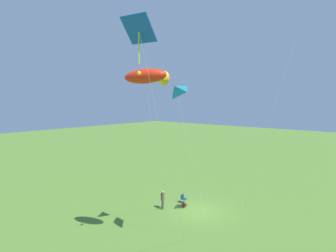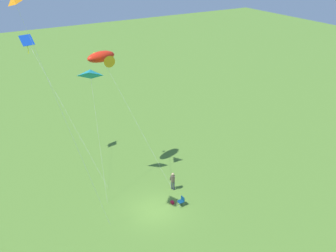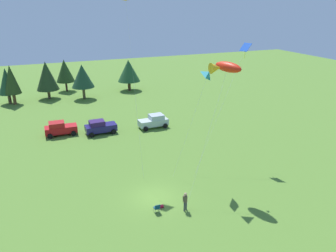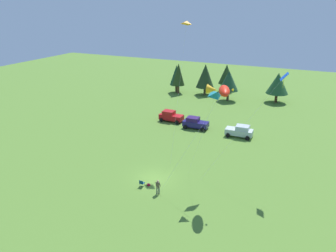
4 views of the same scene
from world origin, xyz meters
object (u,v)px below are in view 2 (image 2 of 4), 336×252
object	(u,v)px
backpack_on_grass	(172,202)
person_kite_flyer	(173,180)
kite_delta_teal	(91,73)
folding_chair	(182,201)
kite_diamond_blue	(29,45)
kite_delta_orange	(13,0)
kite_large_fish	(103,58)

from	to	relation	value
backpack_on_grass	person_kite_flyer	bearing A→B (deg)	-32.54
kite_delta_teal	folding_chair	bearing A→B (deg)	-147.07
backpack_on_grass	kite_delta_teal	distance (m)	12.94
kite_diamond_blue	kite_delta_orange	xyz separation A→B (m)	(-12.18, 2.92, 5.37)
folding_chair	backpack_on_grass	xyz separation A→B (m)	(0.62, 0.53, -0.38)
person_kite_flyer	folding_chair	xyz separation A→B (m)	(-2.38, 0.60, -0.53)
kite_large_fish	kite_diamond_blue	distance (m)	7.11
kite_large_fish	kite_delta_teal	world-z (taller)	kite_large_fish
folding_chair	kite_delta_orange	world-z (taller)	kite_delta_orange
kite_large_fish	kite_delta_orange	world-z (taller)	kite_delta_orange
kite_large_fish	person_kite_flyer	bearing A→B (deg)	-145.96
folding_chair	kite_large_fish	distance (m)	13.86
person_kite_flyer	kite_delta_teal	distance (m)	11.83
kite_delta_orange	backpack_on_grass	bearing A→B (deg)	-91.58
folding_chair	kite_diamond_blue	size ratio (longest dim) A/B	0.06
backpack_on_grass	kite_diamond_blue	size ratio (longest dim) A/B	0.02
backpack_on_grass	kite_delta_orange	world-z (taller)	kite_delta_orange
kite_delta_teal	backpack_on_grass	bearing A→B (deg)	-147.90
kite_diamond_blue	kite_delta_orange	distance (m)	13.63
folding_chair	kite_delta_teal	world-z (taller)	kite_delta_teal
person_kite_flyer	kite_diamond_blue	bearing A→B (deg)	-73.79
kite_diamond_blue	kite_delta_teal	distance (m)	7.05
folding_chair	backpack_on_grass	size ratio (longest dim) A/B	2.56
person_kite_flyer	backpack_on_grass	xyz separation A→B (m)	(-1.77, 1.13, -0.91)
folding_chair	kite_large_fish	bearing A→B (deg)	-70.98
kite_delta_orange	folding_chair	bearing A→B (deg)	-94.76
kite_delta_orange	kite_delta_teal	bearing A→B (deg)	-45.42
backpack_on_grass	kite_diamond_blue	xyz separation A→B (m)	(12.47, 7.34, 11.98)
backpack_on_grass	kite_diamond_blue	distance (m)	18.78
person_kite_flyer	kite_delta_orange	size ratio (longest dim) A/B	0.10
kite_large_fish	kite_delta_teal	size ratio (longest dim) A/B	1.08
kite_diamond_blue	kite_delta_teal	world-z (taller)	kite_diamond_blue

